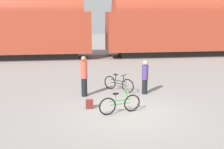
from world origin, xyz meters
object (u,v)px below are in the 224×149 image
at_px(person_in_red, 84,76).
at_px(freight_train, 99,25).
at_px(bicycle_green, 120,104).
at_px(backpack, 89,104).
at_px(bicycle_black, 119,84).
at_px(person_in_purple, 145,77).

bearing_deg(person_in_red, freight_train, 44.01).
height_order(bicycle_green, backpack, bicycle_green).
relative_size(person_in_red, backpack, 5.30).
bearing_deg(bicycle_green, freight_train, 88.54).
xyz_separation_m(freight_train, bicycle_black, (0.07, -10.15, -2.37)).
distance_m(freight_train, backpack, 12.69).
distance_m(freight_train, person_in_purple, 10.99).
bearing_deg(backpack, bicycle_black, 55.91).
relative_size(freight_train, bicycle_black, 46.08).
relative_size(freight_train, backpack, 169.48).
xyz_separation_m(bicycle_black, backpack, (-1.49, -2.20, -0.18)).
bearing_deg(bicycle_black, person_in_purple, -28.70).
distance_m(person_in_purple, backpack, 3.11).
bearing_deg(person_in_purple, backpack, 31.03).
bearing_deg(person_in_red, bicycle_black, -17.30).
distance_m(person_in_red, backpack, 1.77).
relative_size(freight_train, person_in_red, 31.99).
height_order(person_in_red, person_in_purple, person_in_red).
height_order(freight_train, person_in_red, freight_train).
distance_m(bicycle_black, person_in_red, 1.84).
height_order(freight_train, backpack, freight_train).
distance_m(freight_train, bicycle_green, 13.22).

